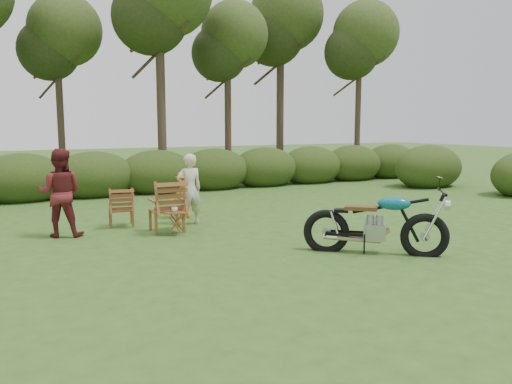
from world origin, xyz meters
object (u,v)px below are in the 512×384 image
lawn_chair_left (122,226)px  side_table (176,223)px  motorcycle (374,253)px  adult_b (63,236)px  adult_a (190,224)px  lawn_chair_right (167,231)px  child (185,218)px  cup (175,209)px

lawn_chair_left → side_table: (0.77, -1.37, 0.24)m
motorcycle → adult_b: 6.03m
lawn_chair_left → adult_b: adult_b is taller
adult_a → side_table: bearing=52.9°
adult_a → lawn_chair_right: bearing=34.2°
motorcycle → lawn_chair_left: 5.48m
motorcycle → child: motorcycle is taller
side_table → adult_b: size_ratio=0.27×
adult_b → child: bearing=-144.8°
cup → adult_b: bearing=155.3°
adult_b → lawn_chair_left: bearing=-139.2°
lawn_chair_right → side_table: bearing=101.0°
child → lawn_chair_right: bearing=45.6°
cup → lawn_chair_right: bearing=95.2°
adult_a → adult_b: size_ratio=0.90×
side_table → child: 1.81m
lawn_chair_right → adult_a: 0.85m
motorcycle → cup: bearing=171.5°
lawn_chair_left → side_table: 1.59m
cup → adult_a: size_ratio=0.08×
lawn_chair_right → cup: 0.66m
side_table → adult_a: size_ratio=0.30×
motorcycle → lawn_chair_right: size_ratio=2.16×
lawn_chair_left → side_table: side_table is taller
child → adult_b: bearing=3.6°
side_table → cup: size_ratio=3.90×
motorcycle → side_table: 3.93m
lawn_chair_right → cup: (0.04, -0.40, 0.52)m
motorcycle → adult_a: (-1.93, 3.86, 0.00)m
lawn_chair_right → lawn_chair_left: bearing=-51.4°
lawn_chair_right → adult_b: (-1.98, 0.53, 0.00)m
adult_a → cup: bearing=52.3°
adult_b → adult_a: bearing=-159.6°
adult_b → motorcycle: bearing=160.9°
cup → child: (0.79, 1.63, -0.52)m
lawn_chair_left → child: child is taller
cup → adult_a: adult_a is taller
cup → adult_b: size_ratio=0.07×
adult_a → child: 0.75m
adult_b → side_table: bearing=176.9°
side_table → cup: (-0.02, -0.01, 0.28)m
lawn_chair_right → adult_b: bearing=-12.5°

